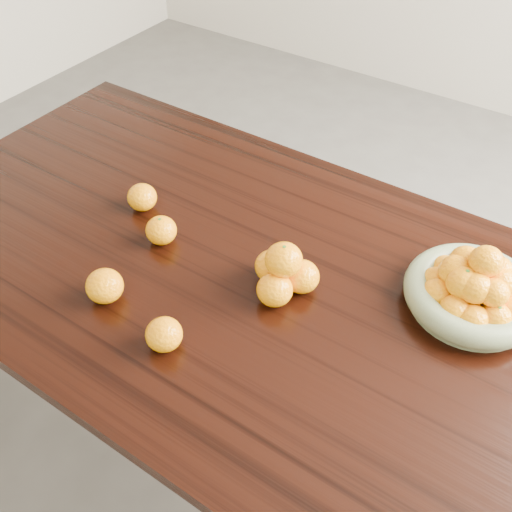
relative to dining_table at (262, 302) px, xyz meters
The scene contains 8 objects.
ground 0.66m from the dining_table, ahead, with size 5.00×5.00×0.00m, color #5E5C59.
dining_table is the anchor object (origin of this frame).
fruit_bowl 0.49m from the dining_table, 23.05° to the left, with size 0.30×0.30×0.16m.
orange_pyramid 0.15m from the dining_table, ahead, with size 0.15×0.15×0.13m.
loose_orange_0 0.30m from the dining_table, behind, with size 0.08×0.08×0.07m, color #FF9D07.
loose_orange_1 0.38m from the dining_table, 135.42° to the right, with size 0.08×0.08×0.08m, color #FF9D07.
loose_orange_2 0.31m from the dining_table, 101.80° to the right, with size 0.08×0.08×0.07m, color #FF9D07.
loose_orange_3 0.42m from the dining_table, behind, with size 0.08×0.08×0.07m, color #FF9D07.
Camera 1 is at (0.50, -0.78, 1.71)m, focal length 40.00 mm.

